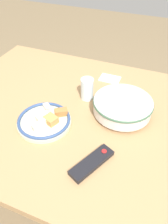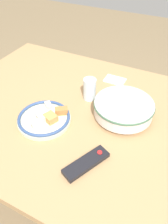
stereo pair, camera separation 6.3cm
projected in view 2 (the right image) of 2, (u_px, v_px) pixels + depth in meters
name	position (u px, v px, depth m)	size (l,w,h in m)	color
ground_plane	(77.00, 187.00, 1.59)	(8.00, 8.00, 0.00)	#7F6B4C
dining_table	(75.00, 120.00, 1.14)	(1.38, 1.04, 0.75)	tan
noodle_bowl	(123.00, 108.00, 1.03)	(0.28, 0.28, 0.08)	silver
food_plate	(45.00, 118.00, 1.02)	(0.25, 0.25, 0.05)	beige
tv_remote	(86.00, 163.00, 0.84)	(0.14, 0.20, 0.02)	black
drinking_glass	(90.00, 89.00, 1.12)	(0.07, 0.07, 0.12)	silver
folded_napkin	(115.00, 80.00, 1.28)	(0.12, 0.08, 0.01)	white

